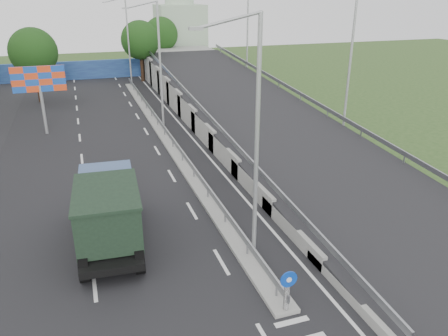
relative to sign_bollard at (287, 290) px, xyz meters
name	(u,v)px	position (x,y,z in m)	size (l,w,h in m)	color
road_surface	(134,158)	(-3.00, 17.83, -1.03)	(26.00, 90.00, 0.04)	black
median	(165,136)	(0.00, 21.83, -0.93)	(1.00, 44.00, 0.20)	gray
overpass_ramp	(252,108)	(7.50, 21.83, 0.72)	(10.00, 50.00, 3.50)	gray
median_guardrail	(165,128)	(0.00, 21.83, -0.28)	(0.09, 44.00, 0.71)	gray
sign_bollard	(287,290)	(0.00, 0.00, 0.00)	(0.64, 0.23, 1.67)	black
lamp_post_near	(253,131)	(0.11, 3.83, 4.77)	(2.74, 0.18, 10.08)	#B2B5B7
lamp_post_mid	(158,60)	(0.11, 23.83, 4.77)	(2.74, 0.18, 10.08)	#B2B5B7
lamp_post_far	(126,37)	(0.11, 43.83, 4.77)	(2.74, 0.18, 10.08)	#B2B5B7
blue_wall	(93,70)	(-4.00, 49.83, 0.17)	(30.00, 0.50, 2.40)	navy
church	(180,30)	(10.00, 57.83, 4.28)	(7.00, 7.00, 13.80)	#B2CCAD
billboard	(39,83)	(-9.00, 25.83, 3.15)	(4.00, 0.24, 5.50)	#B2B5B7
tree_left_mid	(33,52)	(-10.00, 37.83, 4.14)	(4.80, 4.80, 7.60)	black
tree_median_far	(140,40)	(2.00, 45.83, 4.14)	(4.80, 4.80, 7.60)	black
tree_ramp_far	(161,34)	(6.00, 52.83, 4.14)	(4.80, 4.80, 7.60)	black
dump_truck	(108,209)	(-5.54, 7.07, 0.67)	(3.04, 7.13, 3.08)	black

